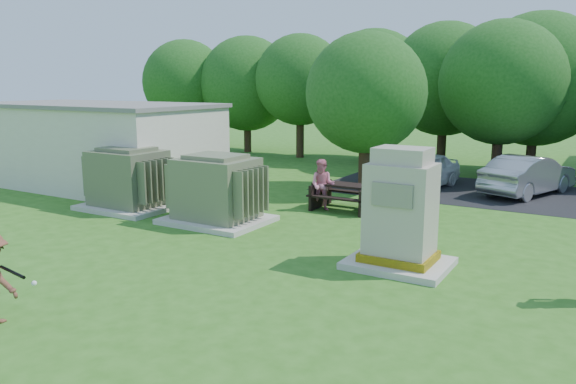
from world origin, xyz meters
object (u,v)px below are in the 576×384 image
Objects in this scene: generator_cabinet at (400,216)px; car_silver_a at (528,175)px; transformer_left at (128,180)px; car_white at (422,171)px; picnic_table at (344,194)px; transformer_right at (216,191)px; person_at_picnic at (322,185)px.

generator_cabinet is 0.61× the size of car_silver_a.
transformer_left is 0.73× the size of car_white.
generator_cabinet is 1.34× the size of picnic_table.
car_silver_a is at bearing 51.61° from transformer_right.
generator_cabinet reaches higher than person_at_picnic.
transformer_right reaches higher than person_at_picnic.
transformer_left is 1.00× the size of transformer_right.
transformer_left is 6.48m from person_at_picnic.
picnic_table is (-3.57, 4.68, -0.66)m from generator_cabinet.
car_white is at bearing 49.77° from transformer_left.
person_at_picnic is (5.69, 3.09, -0.12)m from transformer_left.
transformer_left is at bearing 173.16° from generator_cabinet.
generator_cabinet reaches higher than transformer_right.
person_at_picnic is (1.99, 3.09, -0.12)m from transformer_right.
car_white is at bearing 78.86° from picnic_table.
person_at_picnic is (-4.18, 4.28, -0.36)m from generator_cabinet.
car_white is (1.63, 5.56, -0.15)m from person_at_picnic.
car_silver_a reaches higher than picnic_table.
transformer_right is 0.66× the size of car_silver_a.
transformer_right is at bearing 169.14° from generator_cabinet.
car_white is at bearing 104.55° from generator_cabinet.
transformer_left is at bearing 180.00° from transformer_right.
transformer_left is at bearing 60.28° from car_silver_a.
car_white is (-2.55, 9.84, -0.50)m from generator_cabinet.
generator_cabinet is at bearing -6.84° from transformer_left.
transformer_left is 1.46× the size of picnic_table.
car_white reaches higher than picnic_table.
picnic_table is 5.26m from car_white.
transformer_right is 1.09× the size of generator_cabinet.
car_silver_a is at bearing 21.42° from car_white.
picnic_table is at bearing 28.99° from transformer_left.
transformer_left and transformer_right have the same top height.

